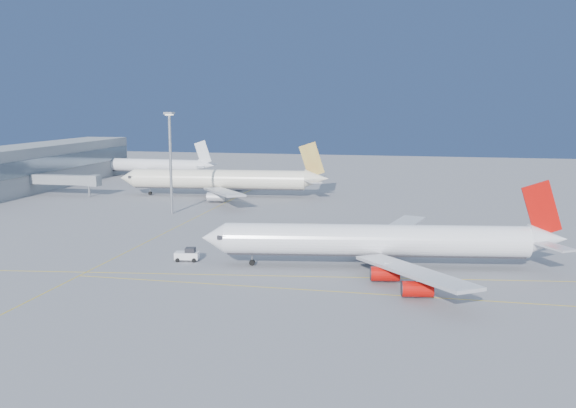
# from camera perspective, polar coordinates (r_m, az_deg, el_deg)

# --- Properties ---
(ground) EXTENTS (500.00, 500.00, 0.00)m
(ground) POSITION_cam_1_polar(r_m,az_deg,el_deg) (116.96, 2.87, -5.70)
(ground) COLOR slate
(ground) RESTS_ON ground
(terminal) EXTENTS (18.40, 110.00, 15.00)m
(terminal) POSITION_cam_1_polar(r_m,az_deg,el_deg) (238.42, -21.88, 3.06)
(terminal) COLOR gray
(terminal) RESTS_ON ground
(jet_bridge) EXTENTS (23.60, 3.60, 6.90)m
(jet_bridge) POSITION_cam_1_polar(r_m,az_deg,el_deg) (216.06, -18.95, 2.04)
(jet_bridge) COLOR gray
(jet_bridge) RESTS_ON ground
(taxiway_lines) EXTENTS (118.86, 140.00, 0.02)m
(taxiway_lines) POSITION_cam_1_polar(r_m,az_deg,el_deg) (126.03, -3.30, -4.61)
(taxiway_lines) COLOR gold
(taxiway_lines) RESTS_ON ground
(airliner_virgin) EXTENTS (65.81, 58.58, 16.26)m
(airliner_virgin) POSITION_cam_1_polar(r_m,az_deg,el_deg) (117.37, 8.41, -3.27)
(airliner_virgin) COLOR white
(airliner_virgin) RESTS_ON ground
(airliner_etihad) EXTENTS (67.56, 62.11, 17.63)m
(airliner_etihad) POSITION_cam_1_polar(r_m,az_deg,el_deg) (204.81, -5.78, 2.17)
(airliner_etihad) COLOR silver
(airliner_etihad) RESTS_ON ground
(airliner_third) EXTENTS (55.97, 51.65, 15.03)m
(airliner_third) POSITION_cam_1_polar(r_m,az_deg,el_deg) (263.46, -12.26, 3.37)
(airliner_third) COLOR white
(airliner_third) RESTS_ON ground
(pushback_tug) EXTENTS (4.77, 3.31, 2.52)m
(pushback_tug) POSITION_cam_1_polar(r_m,az_deg,el_deg) (123.18, -8.92, -4.48)
(pushback_tug) COLOR white
(pushback_tug) RESTS_ON ground
(light_mast) EXTENTS (2.35, 2.35, 27.13)m
(light_mast) POSITION_cam_1_polar(r_m,az_deg,el_deg) (173.61, -10.42, 4.37)
(light_mast) COLOR gray
(light_mast) RESTS_ON ground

